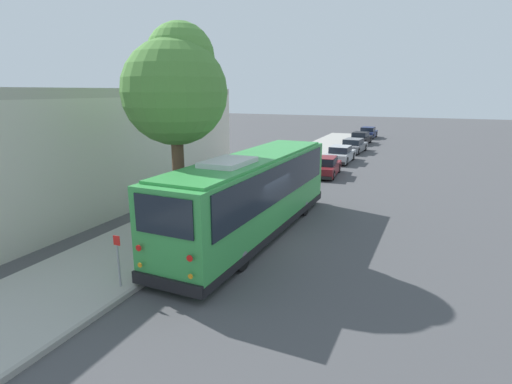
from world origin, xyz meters
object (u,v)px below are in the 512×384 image
at_px(parked_sedan_maroon, 324,167).
at_px(street_tree, 176,86).
at_px(parked_sedan_black, 360,138).
at_px(fire_hydrant, 272,183).
at_px(parked_sedan_navy, 368,133).
at_px(sign_post_far, 164,236).
at_px(shuttle_bus, 253,191).
at_px(parked_sedan_gray, 353,146).
at_px(sign_post_near, 118,261).
at_px(parked_sedan_silver, 340,155).

height_order(parked_sedan_maroon, street_tree, street_tree).
relative_size(parked_sedan_black, fire_hydrant, 5.46).
bearing_deg(parked_sedan_maroon, parked_sedan_black, -2.28).
relative_size(parked_sedan_navy, sign_post_far, 2.83).
distance_m(shuttle_bus, street_tree, 4.90).
xyz_separation_m(street_tree, sign_post_far, (-2.42, -0.86, -4.87)).
bearing_deg(parked_sedan_gray, parked_sedan_maroon, -175.64).
bearing_deg(parked_sedan_navy, street_tree, 178.35).
relative_size(parked_sedan_gray, fire_hydrant, 5.86).
height_order(parked_sedan_gray, fire_hydrant, parked_sedan_gray).
distance_m(shuttle_bus, fire_hydrant, 7.05).
bearing_deg(parked_sedan_navy, shuttle_bus, -177.75).
relative_size(parked_sedan_navy, sign_post_near, 2.78).
bearing_deg(shuttle_bus, parked_sedan_navy, 2.54).
height_order(parked_sedan_black, fire_hydrant, parked_sedan_black).
xyz_separation_m(parked_sedan_navy, fire_hydrant, (-29.89, 1.43, -0.06)).
height_order(parked_sedan_silver, parked_sedan_black, parked_sedan_silver).
bearing_deg(parked_sedan_maroon, shuttle_bus, 177.13).
bearing_deg(shuttle_bus, sign_post_far, 156.72).
bearing_deg(street_tree, parked_sedan_gray, -5.84).
distance_m(parked_sedan_maroon, sign_post_far, 16.17).
bearing_deg(sign_post_far, parked_sedan_silver, -4.26).
bearing_deg(parked_sedan_black, parked_sedan_maroon, -174.59).
xyz_separation_m(parked_sedan_maroon, parked_sedan_black, (18.03, 0.26, -0.01)).
height_order(parked_sedan_silver, street_tree, street_tree).
bearing_deg(sign_post_near, parked_sedan_navy, -1.88).
height_order(street_tree, fire_hydrant, street_tree).
relative_size(shuttle_bus, parked_sedan_navy, 2.69).
xyz_separation_m(parked_sedan_black, street_tree, (-31.69, 2.26, 5.21)).
height_order(shuttle_bus, street_tree, street_tree).
height_order(parked_sedan_gray, sign_post_near, sign_post_near).
bearing_deg(sign_post_far, parked_sedan_navy, -1.98).
bearing_deg(parked_sedan_maroon, parked_sedan_gray, -3.39).
height_order(parked_sedan_maroon, parked_sedan_silver, parked_sedan_silver).
distance_m(parked_sedan_silver, sign_post_near, 24.02).
bearing_deg(sign_post_near, parked_sedan_black, -2.20).
distance_m(parked_sedan_silver, parked_sedan_gray, 5.81).
bearing_deg(street_tree, parked_sedan_maroon, -10.43).
bearing_deg(parked_sedan_navy, parked_sedan_gray, -176.80).
distance_m(parked_sedan_maroon, parked_sedan_gray, 11.50).
relative_size(parked_sedan_navy, fire_hydrant, 5.28).
distance_m(shuttle_bus, parked_sedan_black, 30.54).
distance_m(parked_sedan_maroon, street_tree, 14.83).
relative_size(parked_sedan_gray, street_tree, 0.60).
relative_size(parked_sedan_silver, street_tree, 0.55).
xyz_separation_m(parked_sedan_silver, parked_sedan_gray, (5.81, -0.09, -0.02)).
xyz_separation_m(parked_sedan_silver, sign_post_far, (-21.77, 1.62, 0.32)).
bearing_deg(street_tree, parked_sedan_navy, -3.42).
bearing_deg(sign_post_near, shuttle_bus, -16.40).
distance_m(shuttle_bus, parked_sedan_maroon, 12.55).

